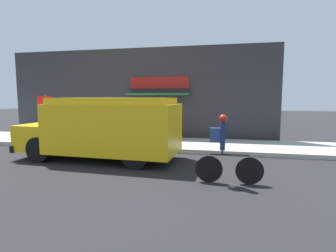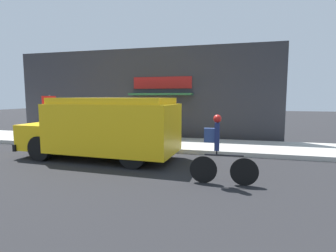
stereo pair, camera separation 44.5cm
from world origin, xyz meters
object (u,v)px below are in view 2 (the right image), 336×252
(cyclist, at_px, (219,152))
(stop_sign_post, at_px, (50,110))
(school_bus, at_px, (105,127))
(trash_bin, at_px, (172,130))

(cyclist, relative_size, stop_sign_post, 0.83)
(school_bus, relative_size, stop_sign_post, 2.69)
(stop_sign_post, bearing_deg, cyclist, -24.87)
(school_bus, distance_m, trash_bin, 4.01)
(stop_sign_post, bearing_deg, trash_bin, 17.85)
(cyclist, height_order, trash_bin, cyclist)
(cyclist, height_order, stop_sign_post, stop_sign_post)
(cyclist, xyz_separation_m, stop_sign_post, (-7.93, 3.67, 0.77))
(school_bus, height_order, stop_sign_post, stop_sign_post)
(trash_bin, bearing_deg, cyclist, -64.57)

